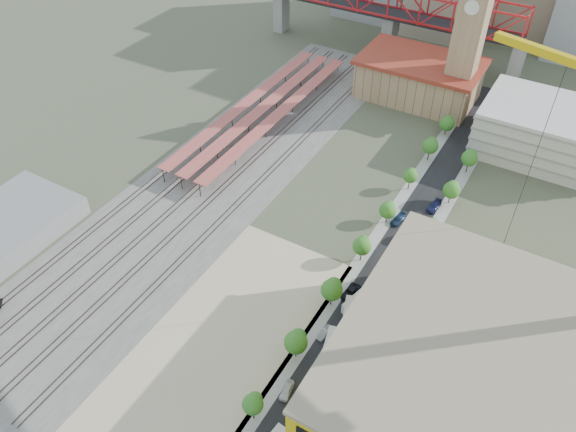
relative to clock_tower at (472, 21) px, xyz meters
The scene contains 27 objects.
ground 85.36m from the clock_tower, 95.71° to the right, with size 400.00×400.00×0.00m, color #474C38.
ballast_strip 81.63m from the clock_tower, 125.15° to the right, with size 36.00×165.00×0.06m, color #605E59.
dirt_lot 115.74m from the clock_tower, 96.14° to the right, with size 28.00×67.00×0.06m, color tan.
street_asphalt 71.48m from the clock_tower, 82.98° to the right, with size 12.00×170.00×0.06m, color black.
sidewalk_west 71.08m from the clock_tower, 87.80° to the right, with size 3.00×170.00×0.04m, color gray.
sidewalk_east 72.31m from the clock_tower, 78.27° to the right, with size 3.00×170.00×0.04m, color gray.
construction_pad 110.41m from the clock_tower, 69.69° to the right, with size 50.00×90.00×0.06m, color gray.
rail_tracks 82.57m from the clock_tower, 126.24° to the right, with size 26.56×160.00×0.18m.
platform_canopies 65.08m from the clock_tower, 144.47° to the right, with size 16.00×80.00×4.12m.
station_hall 25.65m from the clock_tower, behind, with size 38.00×24.00×13.10m.
clock_tower is the anchor object (origin of this frame).
parking_garage 36.81m from the clock_tower, 19.64° to the right, with size 34.00×26.00×14.00m, color silver.
truss_bridge 42.56m from the clock_tower, 142.85° to the left, with size 94.00×9.60×25.60m.
construction_building 107.36m from the clock_tower, 71.22° to the right, with size 44.60×50.60×18.80m.
warehouse 135.13m from the clock_tower, 123.93° to the right, with size 22.00×32.00×5.00m, color gray.
street_trees 80.70m from the clock_tower, 83.91° to the right, with size 15.40×124.40×8.00m.
site_trailer_b 105.13m from the clock_tower, 85.48° to the right, with size 2.53×9.62×2.63m, color silver.
site_trailer_c 96.76m from the clock_tower, 85.06° to the right, with size 2.65×10.08×2.76m, color silver.
site_trailer_d 91.02m from the clock_tower, 84.71° to the right, with size 2.65×10.08×2.76m, color silver.
car_0 116.19m from the clock_tower, 87.46° to the right, with size 1.80×4.48×1.52m, color silver.
car_1 101.73m from the clock_tower, 87.07° to the right, with size 1.45×4.14×1.37m, color gray.
car_2 90.14m from the clock_tower, 86.66° to the right, with size 2.56×5.54×1.54m, color black.
car_3 64.89m from the clock_tower, 85.10° to the right, with size 2.09×5.13×1.49m, color navy.
car_4 121.12m from the clock_tower, 84.64° to the right, with size 1.56×3.87×1.32m, color silver.
car_5 107.91m from the clock_tower, 83.94° to the right, with size 1.61×4.62×1.52m, color gray.
car_6 67.46m from the clock_tower, 79.67° to the right, with size 2.26×4.89×1.36m, color black.
car_7 57.59m from the clock_tower, 77.39° to the right, with size 2.21×5.43×1.58m, color #1A1F4D.
Camera 1 is at (41.17, -80.58, 93.09)m, focal length 35.00 mm.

